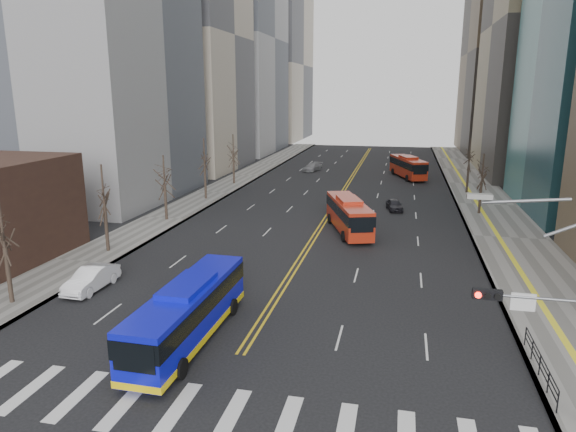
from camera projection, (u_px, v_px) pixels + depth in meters
The scene contains 16 objects.
ground at pixel (203, 413), 21.36m from camera, with size 220.00×220.00×0.00m, color black.
sidewalk_right at pixel (486, 205), 60.30m from camera, with size 7.00×130.00×0.15m, color slate.
sidewalk_left at pixel (214, 193), 67.51m from camera, with size 5.00×130.00×0.15m, color slate.
crosswalk at pixel (203, 413), 21.36m from camera, with size 26.70×4.00×0.01m.
centerline at pixel (347, 185), 73.51m from camera, with size 0.55×100.00×0.01m.
office_towers at pixel (361, 20), 80.63m from camera, with size 83.00×134.00×58.00m.
signal_mast at pixel (564, 316), 19.19m from camera, with size 5.37×0.37×9.39m.
pedestrian_railing at pixel (540, 362), 23.82m from camera, with size 0.06×6.06×1.02m.
street_trees at pixel (260, 170), 54.49m from camera, with size 35.20×47.20×7.60m.
blue_bus at pixel (189, 310), 27.24m from camera, with size 2.76×11.33×3.31m.
red_bus_near at pixel (349, 213), 48.59m from camera, with size 5.59×10.52×3.29m.
red_bus_far at pixel (408, 166), 79.15m from camera, with size 5.80×10.83×3.38m.
car_white at pixel (91, 279), 34.54m from camera, with size 1.63×4.68×1.54m, color white.
car_dark_mid at pixel (394, 205), 57.70m from camera, with size 1.48×3.67×1.25m, color black.
car_silver at pixel (312, 167), 86.11m from camera, with size 1.88×4.64×1.35m, color gray.
car_dark_far at pixel (410, 160), 95.41m from camera, with size 2.27×4.92×1.37m, color black.
Camera 1 is at (7.56, -17.58, 13.06)m, focal length 32.00 mm.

